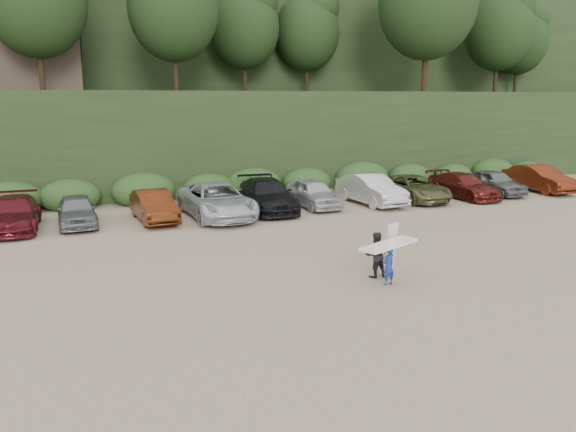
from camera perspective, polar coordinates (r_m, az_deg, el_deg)
name	(u,v)px	position (r m, az deg, el deg)	size (l,w,h in m)	color
ground	(363,267)	(19.31, 7.66, -5.15)	(120.00, 120.00, 0.00)	tan
hillside_backdrop	(167,32)	(53.07, -12.17, 17.76)	(90.00, 41.50, 28.00)	black
parked_cars	(239,199)	(27.66, -5.00, 1.73)	(39.74, 6.47, 1.63)	#A3A3A8
child_surfer	(389,257)	(17.39, 10.21, -4.07)	(2.28, 1.45, 1.33)	navy
adult_surfer	(377,254)	(18.14, 9.00, -3.86)	(1.20, 0.59, 1.74)	black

